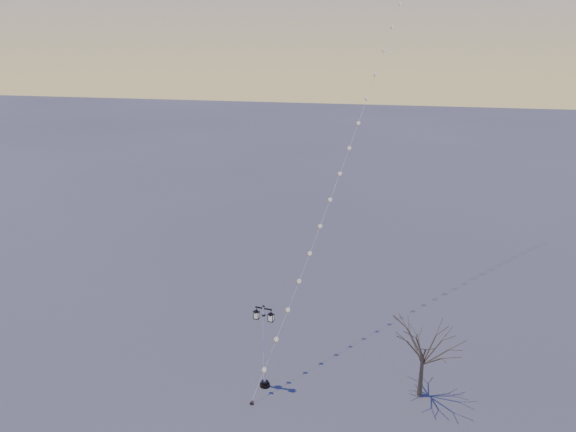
% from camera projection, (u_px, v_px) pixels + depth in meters
% --- Properties ---
extents(ground, '(300.00, 300.00, 0.00)m').
position_uv_depth(ground, '(271.00, 397.00, 27.93)').
color(ground, '#484848').
rests_on(ground, ground).
extents(street_lamp, '(1.25, 0.55, 4.95)m').
position_uv_depth(street_lamp, '(264.00, 342.00, 28.03)').
color(street_lamp, black).
rests_on(street_lamp, ground).
extents(bare_tree, '(2.68, 2.68, 4.45)m').
position_uv_depth(bare_tree, '(424.00, 344.00, 27.19)').
color(bare_tree, '#463C29').
rests_on(bare_tree, ground).
extents(kite_train, '(10.23, 29.83, 38.30)m').
position_uv_depth(kite_train, '(385.00, 27.00, 33.92)').
color(kite_train, black).
rests_on(kite_train, ground).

